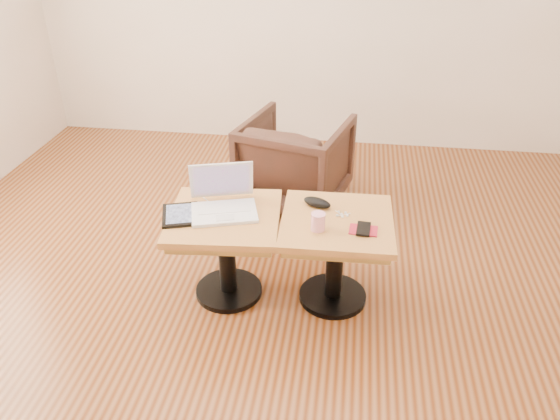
# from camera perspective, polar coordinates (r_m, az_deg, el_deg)

# --- Properties ---
(room_shell) EXTENTS (4.52, 4.52, 2.71)m
(room_shell) POSITION_cam_1_polar(r_m,az_deg,el_deg) (2.39, -2.54, 15.94)
(room_shell) COLOR #58280E
(room_shell) RESTS_ON ground
(side_table_left) EXTENTS (0.61, 0.61, 0.51)m
(side_table_left) POSITION_cam_1_polar(r_m,az_deg,el_deg) (2.88, -5.70, -2.63)
(side_table_left) COLOR black
(side_table_left) RESTS_ON ground
(side_table_right) EXTENTS (0.58, 0.58, 0.51)m
(side_table_right) POSITION_cam_1_polar(r_m,az_deg,el_deg) (2.84, 5.87, -3.16)
(side_table_right) COLOR black
(side_table_right) RESTS_ON ground
(laptop) EXTENTS (0.40, 0.37, 0.23)m
(laptop) POSITION_cam_1_polar(r_m,az_deg,el_deg) (2.83, -5.94, 0.87)
(laptop) COLOR white
(laptop) RESTS_ON side_table_left
(tablet) EXTENTS (0.24, 0.27, 0.02)m
(tablet) POSITION_cam_1_polar(r_m,az_deg,el_deg) (2.82, -10.38, -0.48)
(tablet) COLOR black
(tablet) RESTS_ON side_table_left
(charging_adapter) EXTENTS (0.05, 0.05, 0.03)m
(charging_adapter) POSITION_cam_1_polar(r_m,az_deg,el_deg) (3.03, -8.77, 2.05)
(charging_adapter) COLOR white
(charging_adapter) RESTS_ON side_table_left
(glasses_case) EXTENTS (0.17, 0.12, 0.05)m
(glasses_case) POSITION_cam_1_polar(r_m,az_deg,el_deg) (2.86, 3.90, 0.79)
(glasses_case) COLOR black
(glasses_case) RESTS_ON side_table_right
(striped_cup) EXTENTS (0.07, 0.07, 0.09)m
(striped_cup) POSITION_cam_1_polar(r_m,az_deg,el_deg) (2.66, 3.99, -1.22)
(striped_cup) COLOR #E64882
(striped_cup) RESTS_ON side_table_right
(earbuds_tangle) EXTENTS (0.07, 0.06, 0.01)m
(earbuds_tangle) POSITION_cam_1_polar(r_m,az_deg,el_deg) (2.80, 6.51, -0.46)
(earbuds_tangle) COLOR white
(earbuds_tangle) RESTS_ON side_table_right
(phone_on_sleeve) EXTENTS (0.14, 0.13, 0.02)m
(phone_on_sleeve) POSITION_cam_1_polar(r_m,az_deg,el_deg) (2.69, 8.71, -2.02)
(phone_on_sleeve) COLOR maroon
(phone_on_sleeve) RESTS_ON side_table_right
(armchair) EXTENTS (0.82, 0.84, 0.62)m
(armchair) POSITION_cam_1_polar(r_m,az_deg,el_deg) (3.81, 1.61, 5.07)
(armchair) COLOR #312019
(armchair) RESTS_ON ground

